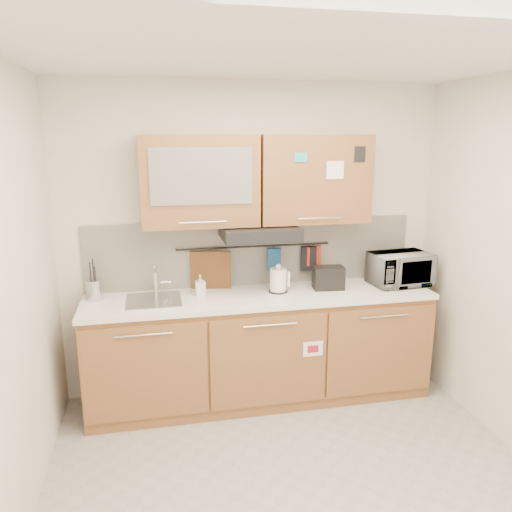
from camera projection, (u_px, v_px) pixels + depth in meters
name	position (u px, v px, depth m)	size (l,w,h in m)	color
floor	(301.00, 492.00, 3.12)	(3.20, 3.20, 0.00)	#9E9993
ceiling	(312.00, 48.00, 2.51)	(3.20, 3.20, 0.00)	white
wall_back	(253.00, 241.00, 4.24)	(3.20, 3.20, 0.00)	silver
wall_left	(0.00, 315.00, 2.50)	(3.00, 3.00, 0.00)	silver
base_cabinet	(261.00, 353.00, 4.16)	(2.80, 0.64, 0.88)	#956234
countertop	(261.00, 297.00, 4.04)	(2.82, 0.62, 0.04)	white
backsplash	(253.00, 252.00, 4.25)	(2.80, 0.02, 0.56)	silver
upper_cabinets	(257.00, 180.00, 3.95)	(1.82, 0.37, 0.70)	#956234
range_hood	(259.00, 232.00, 3.98)	(0.60, 0.46, 0.10)	black
sink	(154.00, 300.00, 3.88)	(0.42, 0.40, 0.26)	silver
utensil_rail	(254.00, 247.00, 4.20)	(0.02, 0.02, 1.30)	black
utensil_crock	(94.00, 289.00, 3.89)	(0.17, 0.17, 0.33)	#B9B9BE
kettle	(278.00, 281.00, 4.08)	(0.17, 0.15, 0.24)	white
toaster	(328.00, 278.00, 4.16)	(0.26, 0.18, 0.19)	black
microwave	(400.00, 269.00, 4.28)	(0.50, 0.34, 0.27)	#999999
soap_bottle	(200.00, 285.00, 4.00)	(0.08, 0.08, 0.17)	#999999
cutting_board	(211.00, 275.00, 4.17)	(0.33, 0.02, 0.41)	brown
oven_mitt	(274.00, 259.00, 4.25)	(0.12, 0.03, 0.19)	#1D4F87
dark_pouch	(309.00, 259.00, 4.31)	(0.14, 0.04, 0.21)	black
pot_holder	(314.00, 256.00, 4.32)	(0.13, 0.02, 0.17)	red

